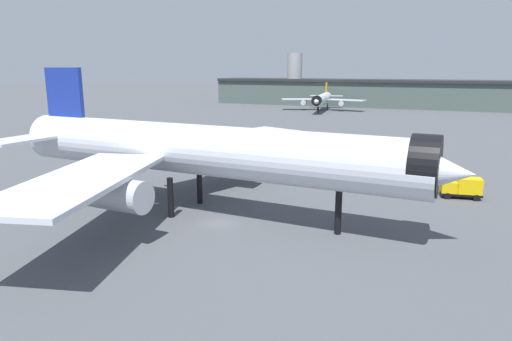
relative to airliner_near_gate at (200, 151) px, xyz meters
name	(u,v)px	position (x,y,z in m)	size (l,w,h in m)	color
ground	(219,223)	(3.88, -3.09, -8.14)	(900.00, 900.00, 0.00)	#4C4F54
airliner_near_gate	(200,151)	(0.00, 0.00, 0.00)	(63.53, 57.72, 18.47)	silver
airliner_far_taxiway	(322,99)	(-17.30, 145.46, -2.92)	(37.37, 41.18, 11.85)	silver
terminal_building	(424,94)	(23.73, 176.88, -1.45)	(209.52, 32.61, 25.79)	#475651
service_truck_front	(462,187)	(32.00, 19.39, -6.55)	(5.73, 3.11, 3.00)	black
baggage_tug_wing	(177,153)	(-22.27, 31.37, -7.17)	(2.38, 3.43, 1.85)	black
baggage_cart_trailing	(327,158)	(8.45, 36.64, -7.17)	(2.72, 2.86, 1.82)	black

